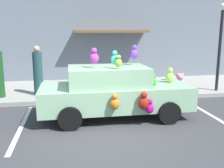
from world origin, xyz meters
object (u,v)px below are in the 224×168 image
at_px(teddy_bear_on_sidewalk, 180,83).
at_px(pedestrian_walking_past, 38,72).
at_px(street_lamp_post, 221,37).
at_px(plush_covered_car, 114,91).

xyz_separation_m(teddy_bear_on_sidewalk, pedestrian_walking_past, (-5.53, 0.54, 0.52)).
xyz_separation_m(street_lamp_post, pedestrian_walking_past, (-7.18, 0.49, -1.29)).
bearing_deg(street_lamp_post, teddy_bear_on_sidewalk, -178.27).
bearing_deg(pedestrian_walking_past, teddy_bear_on_sidewalk, -5.60).
relative_size(teddy_bear_on_sidewalk, pedestrian_walking_past, 0.41).
bearing_deg(street_lamp_post, plush_covered_car, -155.29).
bearing_deg(plush_covered_car, pedestrian_walking_past, 132.80).
relative_size(plush_covered_car, teddy_bear_on_sidewalk, 5.67).
bearing_deg(pedestrian_walking_past, plush_covered_car, -47.20).
height_order(plush_covered_car, pedestrian_walking_past, plush_covered_car).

